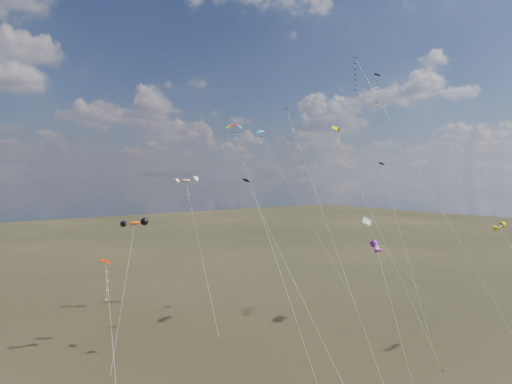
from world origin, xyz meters
TOP-DOWN VIEW (x-y plane):
  - diamond_black_high at (27.67, 18.30)m, footprint 15.66×29.64m
  - diamond_navy_tall at (16.59, 14.50)m, footprint 3.48×22.80m
  - diamond_black_mid at (-1.64, 13.08)m, footprint 0.85×16.87m
  - diamond_red_low at (-19.47, 15.65)m, footprint 3.26×10.82m
  - diamond_navy_right at (23.19, 16.44)m, footprint 7.49×13.51m
  - diamond_orange_center at (2.38, 10.42)m, footprint 5.16×19.99m
  - parafoil_yellow at (16.39, 19.77)m, footprint 6.80×21.50m
  - parafoil_blue_white at (13.50, 33.46)m, footprint 11.04×12.95m
  - parafoil_striped at (19.54, 16.38)m, footprint 6.23×13.02m
  - parafoil_tricolor at (0.03, 22.50)m, footprint 7.33×23.63m
  - novelty_orange_black at (-11.66, 27.44)m, footprint 7.46×8.15m
  - novelty_white_purple at (-0.61, -0.49)m, footprint 5.01×9.42m
  - novelty_redwhite_stripe at (1.91, 38.70)m, footprint 6.29×17.79m
  - novelty_blue_yellow at (23.50, -0.61)m, footprint 2.66×9.50m

SIDE VIEW (x-z plane):
  - diamond_red_low at x=-19.47m, z-range 4.00..17.22m
  - diamond_black_mid at x=-1.64m, z-range 4.17..24.83m
  - novelty_white_purple at x=-0.61m, z-range 7.04..22.08m
  - parafoil_striped at x=19.54m, z-range 6.90..22.30m
  - novelty_blue_yellow at x=23.50m, z-range 7.08..22.33m
  - novelty_orange_black at x=-11.66m, z-range 7.25..22.96m
  - diamond_navy_right at x=23.19m, z-range 7.35..30.34m
  - diamond_orange_center at x=2.38m, z-range 4.95..34.46m
  - novelty_redwhite_stripe at x=1.91m, z-range 9.69..30.51m
  - parafoil_tricolor at x=0.03m, z-range 13.28..41.39m
  - parafoil_yellow at x=16.39m, z-range 13.64..42.47m
  - parafoil_blue_white at x=13.50m, z-range 13.69..42.56m
  - diamond_black_high at x=27.67m, z-range 13.20..50.56m
  - diamond_navy_tall at x=16.59m, z-range 13.57..51.29m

